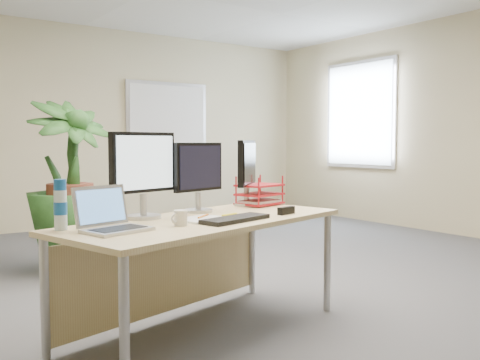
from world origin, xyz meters
TOP-DOWN VIEW (x-y plane):
  - floor at (0.00, 0.00)m, footprint 8.00×8.00m
  - back_wall at (0.00, 4.00)m, footprint 7.00×0.04m
  - whiteboard at (1.20, 3.97)m, footprint 1.30×0.04m
  - window at (3.47, 2.30)m, footprint 0.04×1.30m
  - desk at (-0.85, -0.34)m, footprint 1.93×1.19m
  - floor_plant at (-1.00, 1.57)m, footprint 1.05×1.05m
  - monitor_left at (-1.12, -0.21)m, footprint 0.45×0.21m
  - monitor_right at (-0.70, -0.14)m, footprint 0.40×0.18m
  - monitor_dark at (-0.23, -0.02)m, footprint 0.34×0.31m
  - laptop at (-1.44, -0.51)m, footprint 0.37×0.35m
  - keyboard at (-0.73, -0.61)m, footprint 0.48×0.26m
  - coffee_mug at (-1.07, -0.57)m, footprint 0.11×0.07m
  - spiral_notebook at (-0.87, -0.46)m, footprint 0.32×0.27m
  - orange_pen at (-0.84, -0.43)m, footprint 0.13×0.10m
  - yellow_highlighter at (-0.64, -0.42)m, footprint 0.13×0.05m
  - water_bottle at (-1.65, -0.35)m, footprint 0.07×0.07m
  - letter_tray at (-0.14, -0.06)m, footprint 0.36×0.30m
  - stapler at (-0.30, -0.55)m, footprint 0.15×0.07m

SIDE VIEW (x-z plane):
  - floor at x=0.00m, z-range 0.00..0.00m
  - desk at x=-0.85m, z-range 0.20..0.89m
  - spiral_notebook at x=-0.87m, z-range 0.69..0.70m
  - yellow_highlighter at x=-0.64m, z-range 0.69..0.71m
  - keyboard at x=-0.73m, z-range 0.69..0.72m
  - orange_pen at x=-0.84m, z-range 0.70..0.71m
  - stapler at x=-0.30m, z-range 0.69..0.74m
  - coffee_mug at x=-1.07m, z-range 0.69..0.77m
  - laptop at x=-1.44m, z-range 0.63..0.86m
  - floor_plant at x=-1.00m, z-range 0.00..1.50m
  - letter_tray at x=-0.14m, z-range 0.68..0.83m
  - water_bottle at x=-1.65m, z-range 0.68..0.95m
  - monitor_right at x=-0.70m, z-range 0.72..1.17m
  - monitor_dark at x=-0.23m, z-range 0.72..1.19m
  - monitor_left at x=-1.12m, z-range 0.73..1.24m
  - back_wall at x=0.00m, z-range 0.00..2.70m
  - whiteboard at x=1.20m, z-range 1.07..2.02m
  - window at x=3.47m, z-range 0.77..2.33m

